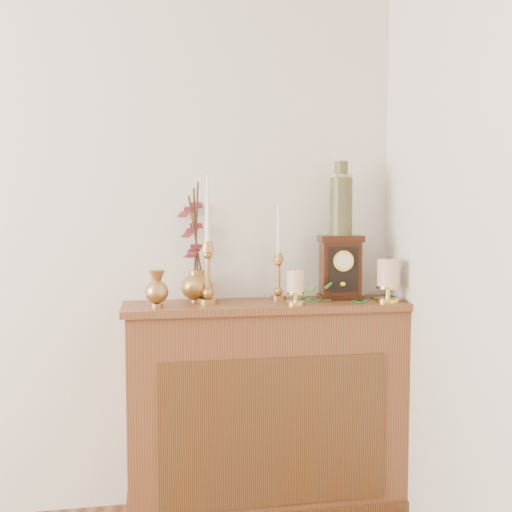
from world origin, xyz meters
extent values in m
cube|color=brown|center=(1.40, 2.10, 0.45)|extent=(1.20, 0.30, 0.90)
cube|color=brown|center=(1.40, 1.95, 0.41)|extent=(0.96, 0.01, 0.63)
cube|color=brown|center=(1.40, 2.10, 0.92)|extent=(1.24, 0.34, 0.03)
cube|color=brown|center=(1.40, 2.10, 0.03)|extent=(1.23, 0.33, 0.06)
cylinder|color=tan|center=(1.14, 2.09, 0.94)|extent=(0.09, 0.09, 0.02)
sphere|color=tan|center=(1.14, 2.09, 0.98)|extent=(0.05, 0.05, 0.05)
cylinder|color=tan|center=(1.14, 2.09, 1.06)|extent=(0.02, 0.02, 0.16)
sphere|color=tan|center=(1.14, 2.09, 1.14)|extent=(0.04, 0.04, 0.04)
cone|color=tan|center=(1.14, 2.09, 1.17)|extent=(0.06, 0.06, 0.05)
cone|color=white|center=(1.14, 2.09, 1.33)|extent=(0.03, 0.03, 0.28)
cylinder|color=tan|center=(1.46, 2.17, 0.94)|extent=(0.07, 0.07, 0.02)
sphere|color=tan|center=(1.46, 2.17, 0.97)|extent=(0.04, 0.04, 0.04)
cylinder|color=tan|center=(1.46, 2.17, 1.03)|extent=(0.02, 0.02, 0.12)
sphere|color=tan|center=(1.46, 2.17, 1.09)|extent=(0.03, 0.03, 0.03)
cone|color=tan|center=(1.46, 2.17, 1.12)|extent=(0.05, 0.05, 0.04)
cone|color=white|center=(1.46, 2.17, 1.25)|extent=(0.02, 0.02, 0.22)
cylinder|color=tan|center=(0.93, 2.02, 0.94)|extent=(0.05, 0.05, 0.02)
sphere|color=tan|center=(0.93, 2.02, 1.00)|extent=(0.10, 0.10, 0.10)
cone|color=tan|center=(0.93, 2.02, 1.06)|extent=(0.07, 0.07, 0.05)
cylinder|color=tan|center=(1.10, 2.17, 0.94)|extent=(0.06, 0.06, 0.01)
ellipsoid|color=tan|center=(1.10, 2.17, 1.00)|extent=(0.14, 0.14, 0.12)
cylinder|color=tan|center=(1.10, 2.17, 1.06)|extent=(0.07, 0.07, 0.03)
cylinder|color=#472819|center=(1.09, 2.17, 1.23)|extent=(0.06, 0.07, 0.33)
cylinder|color=#472819|center=(1.10, 2.18, 1.24)|extent=(0.03, 0.07, 0.37)
cylinder|color=#472819|center=(1.10, 2.18, 1.26)|extent=(0.02, 0.13, 0.38)
cylinder|color=#E0BB4E|center=(1.50, 2.00, 0.94)|extent=(0.08, 0.08, 0.01)
cylinder|color=#E0BB4E|center=(1.50, 2.00, 0.96)|extent=(0.02, 0.02, 0.04)
cylinder|color=#E0BB4E|center=(1.50, 2.00, 0.98)|extent=(0.07, 0.07, 0.01)
cylinder|color=#FCEBC5|center=(1.50, 2.00, 1.03)|extent=(0.07, 0.07, 0.09)
cylinder|color=#472819|center=(1.50, 2.00, 1.08)|extent=(0.00, 0.00, 0.01)
cylinder|color=#E0BB4E|center=(1.91, 2.00, 0.94)|extent=(0.10, 0.10, 0.02)
cylinder|color=#E0BB4E|center=(1.91, 2.00, 0.97)|extent=(0.02, 0.02, 0.05)
cylinder|color=#E0BB4E|center=(1.91, 2.00, 1.00)|extent=(0.10, 0.10, 0.01)
cylinder|color=#FCEBC5|center=(1.91, 2.00, 1.06)|extent=(0.09, 0.09, 0.11)
cylinder|color=#472819|center=(1.91, 2.00, 1.12)|extent=(0.00, 0.00, 0.01)
cube|color=#34732B|center=(1.56, 2.03, 0.93)|extent=(0.04, 0.05, 0.00)
cube|color=#34732B|center=(1.68, 2.03, 0.93)|extent=(0.06, 0.07, 0.00)
cube|color=#34732B|center=(1.96, 2.19, 0.93)|extent=(0.07, 0.06, 0.00)
cube|color=#34732B|center=(1.65, 2.08, 0.93)|extent=(0.05, 0.06, 0.00)
cube|color=#34732B|center=(1.85, 2.17, 0.93)|extent=(0.07, 0.06, 0.00)
cube|color=#34732B|center=(1.63, 2.03, 0.93)|extent=(0.07, 0.07, 0.00)
cube|color=#34732B|center=(1.84, 2.16, 0.93)|extent=(0.06, 0.06, 0.00)
cube|color=#34732B|center=(1.55, 2.15, 0.93)|extent=(0.06, 0.07, 0.00)
cube|color=#34732B|center=(1.92, 2.12, 0.93)|extent=(0.07, 0.06, 0.00)
cube|color=#34732B|center=(1.76, 2.05, 0.93)|extent=(0.07, 0.07, 0.00)
cube|color=#34732B|center=(1.83, 2.12, 0.93)|extent=(0.05, 0.06, 0.00)
cube|color=#34732B|center=(1.76, 2.05, 0.93)|extent=(0.06, 0.05, 0.00)
cube|color=#34732B|center=(1.60, 2.12, 0.98)|extent=(0.03, 0.05, 0.03)
cube|color=#34732B|center=(1.66, 2.05, 1.00)|extent=(0.04, 0.05, 0.03)
cube|color=#34732B|center=(1.93, 2.11, 0.99)|extent=(0.06, 0.05, 0.03)
cube|color=#36180A|center=(1.74, 2.14, 0.94)|extent=(0.20, 0.15, 0.02)
cube|color=#36180A|center=(1.74, 2.14, 1.06)|extent=(0.18, 0.13, 0.25)
cube|color=#36180A|center=(1.74, 2.14, 1.20)|extent=(0.20, 0.15, 0.03)
cube|color=black|center=(1.74, 2.08, 1.07)|extent=(0.13, 0.02, 0.20)
cylinder|color=gold|center=(1.74, 2.08, 1.11)|extent=(0.09, 0.02, 0.09)
cylinder|color=silver|center=(1.74, 2.08, 1.11)|extent=(0.07, 0.01, 0.07)
sphere|color=gold|center=(1.74, 2.09, 1.00)|extent=(0.03, 0.03, 0.03)
cylinder|color=#183125|center=(1.74, 2.14, 1.34)|extent=(0.10, 0.10, 0.26)
cylinder|color=#183125|center=(1.74, 2.14, 1.50)|extent=(0.06, 0.06, 0.09)
cylinder|color=tan|center=(1.74, 2.14, 1.48)|extent=(0.07, 0.07, 0.02)
camera|label=1|loc=(0.91, -0.43, 1.32)|focal=42.00mm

